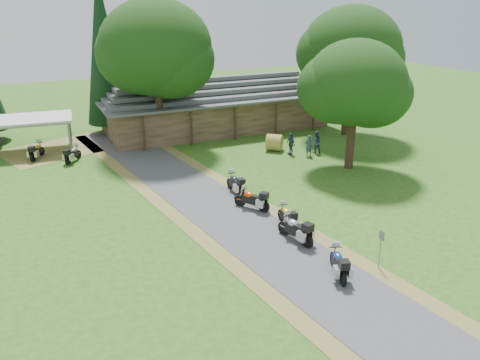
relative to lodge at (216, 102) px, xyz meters
name	(u,v)px	position (x,y,z in m)	size (l,w,h in m)	color
ground	(289,259)	(-6.00, -24.00, -2.45)	(120.00, 120.00, 0.00)	#2D5518
driveway	(244,226)	(-6.50, -20.00, -2.45)	(46.00, 46.00, 0.00)	#414143
lodge	(216,102)	(0.00, 0.00, 0.00)	(21.40, 9.40, 4.90)	brown
carport	(32,134)	(-16.06, -0.63, -1.09)	(6.29, 4.19, 2.72)	silver
motorcycle_row_a	(339,262)	(-4.77, -26.08, -1.78)	(1.96, 0.64, 1.34)	#1B3D9C
motorcycle_row_b	(295,228)	(-4.84, -22.56, -1.72)	(2.13, 0.70, 1.46)	#A7ABAE
motorcycle_row_c	(287,215)	(-4.36, -20.90, -1.83)	(1.82, 0.59, 1.24)	#CAA906
motorcycle_row_d	(252,198)	(-5.13, -18.20, -1.77)	(2.00, 0.65, 1.37)	#D94307
motorcycle_row_e	(235,183)	(-4.97, -15.54, -1.76)	(2.02, 0.66, 1.38)	black
motorcycle_carport_a	(37,150)	(-15.94, -2.90, -1.78)	(1.96, 0.64, 1.34)	gold
motorcycle_carport_b	(73,153)	(-13.53, -4.79, -1.81)	(1.88, 0.61, 1.29)	gray
person_a	(309,144)	(3.29, -11.07, -1.46)	(0.56, 0.40, 1.97)	#32415F
person_b	(316,140)	(4.25, -10.63, -1.40)	(0.60, 0.43, 2.10)	#32415F
person_c	(291,142)	(2.24, -10.12, -1.43)	(0.58, 0.42, 2.03)	#32415F
hay_bale	(274,142)	(1.58, -8.67, -1.79)	(1.32, 1.32, 1.21)	olive
sign_post	(380,250)	(-2.71, -26.33, -1.53)	(0.33, 0.06, 1.85)	gray
oak_lodge_left	(157,68)	(-6.34, -3.51, 3.95)	(8.83, 8.83, 12.81)	#163510
oak_lodge_right	(350,66)	(9.73, -7.03, 3.66)	(8.41, 8.41, 12.21)	#163510
oak_driveway	(354,100)	(4.44, -14.65, 2.50)	(6.91, 6.91, 9.89)	#163510
cedar_near	(104,55)	(-9.37, 2.34, 4.49)	(3.89, 3.89, 13.87)	black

